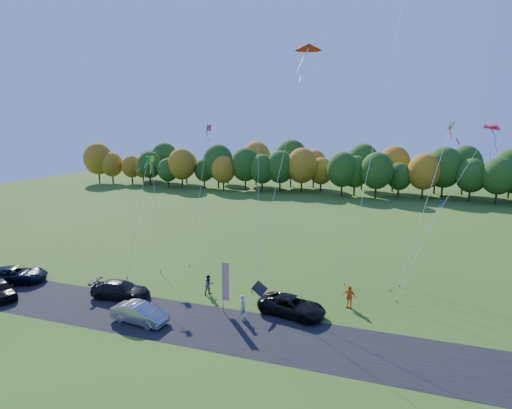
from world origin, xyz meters
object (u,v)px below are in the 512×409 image
(silver_sedan, at_px, (140,313))
(person_east, at_px, (349,297))
(black_suv, at_px, (292,306))
(feather_flag, at_px, (225,281))

(silver_sedan, bearing_deg, person_east, -57.40)
(black_suv, height_order, silver_sedan, black_suv)
(silver_sedan, distance_m, person_east, 15.94)
(silver_sedan, relative_size, person_east, 2.35)
(person_east, xyz_separation_m, feather_flag, (-8.96, -3.66, 1.56))
(person_east, distance_m, feather_flag, 9.81)
(black_suv, xyz_separation_m, person_east, (3.97, 2.58, 0.20))
(silver_sedan, distance_m, feather_flag, 6.58)
(feather_flag, bearing_deg, black_suv, 12.18)
(person_east, bearing_deg, feather_flag, -140.90)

